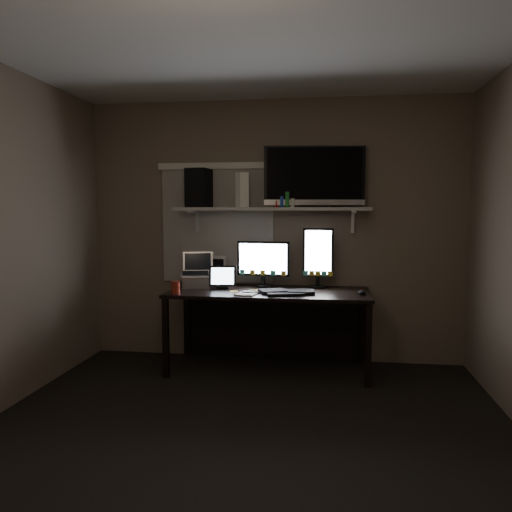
% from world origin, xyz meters
% --- Properties ---
extents(floor, '(3.60, 3.60, 0.00)m').
position_xyz_m(floor, '(0.00, 0.00, 0.00)').
color(floor, black).
rests_on(floor, ground).
extents(ceiling, '(3.60, 3.60, 0.00)m').
position_xyz_m(ceiling, '(0.00, 0.00, 2.50)').
color(ceiling, silver).
rests_on(ceiling, back_wall).
extents(back_wall, '(3.60, 0.00, 3.60)m').
position_xyz_m(back_wall, '(0.00, 1.80, 1.25)').
color(back_wall, '#766354').
rests_on(back_wall, floor).
extents(window_blinds, '(1.10, 0.02, 1.10)m').
position_xyz_m(window_blinds, '(-0.55, 1.79, 1.30)').
color(window_blinds, beige).
rests_on(window_blinds, back_wall).
extents(desk, '(1.80, 0.75, 0.73)m').
position_xyz_m(desk, '(0.00, 1.55, 0.55)').
color(desk, black).
rests_on(desk, floor).
extents(wall_shelf, '(1.80, 0.35, 0.03)m').
position_xyz_m(wall_shelf, '(0.00, 1.62, 1.46)').
color(wall_shelf, '#BABBB5').
rests_on(wall_shelf, back_wall).
extents(monitor_landscape, '(0.50, 0.11, 0.44)m').
position_xyz_m(monitor_landscape, '(-0.08, 1.64, 0.95)').
color(monitor_landscape, black).
rests_on(monitor_landscape, desk).
extents(monitor_portrait, '(0.29, 0.06, 0.57)m').
position_xyz_m(monitor_portrait, '(0.43, 1.66, 1.01)').
color(monitor_portrait, black).
rests_on(monitor_portrait, desk).
extents(keyboard, '(0.52, 0.31, 0.03)m').
position_xyz_m(keyboard, '(0.17, 1.30, 0.74)').
color(keyboard, black).
rests_on(keyboard, desk).
extents(mouse, '(0.07, 0.11, 0.04)m').
position_xyz_m(mouse, '(0.82, 1.34, 0.75)').
color(mouse, black).
rests_on(mouse, desk).
extents(notepad, '(0.21, 0.25, 0.01)m').
position_xyz_m(notepad, '(-0.16, 1.21, 0.74)').
color(notepad, white).
rests_on(notepad, desk).
extents(tablet, '(0.26, 0.14, 0.22)m').
position_xyz_m(tablet, '(-0.43, 1.46, 0.84)').
color(tablet, black).
rests_on(tablet, desk).
extents(file_sorter, '(0.23, 0.13, 0.27)m').
position_xyz_m(file_sorter, '(-0.58, 1.74, 0.87)').
color(file_sorter, black).
rests_on(file_sorter, desk).
extents(laptop, '(0.34, 0.30, 0.32)m').
position_xyz_m(laptop, '(-0.71, 1.52, 0.89)').
color(laptop, silver).
rests_on(laptop, desk).
extents(cup, '(0.09, 0.09, 0.11)m').
position_xyz_m(cup, '(-0.78, 1.13, 0.79)').
color(cup, maroon).
rests_on(cup, desk).
extents(sticky_notes, '(0.33, 0.27, 0.00)m').
position_xyz_m(sticky_notes, '(-0.25, 1.36, 0.73)').
color(sticky_notes, yellow).
rests_on(sticky_notes, desk).
extents(tv, '(0.94, 0.29, 0.55)m').
position_xyz_m(tv, '(0.39, 1.65, 1.76)').
color(tv, black).
rests_on(tv, wall_shelf).
extents(game_console, '(0.16, 0.28, 0.32)m').
position_xyz_m(game_console, '(-0.28, 1.65, 1.64)').
color(game_console, silver).
rests_on(game_console, wall_shelf).
extents(speaker, '(0.22, 0.26, 0.36)m').
position_xyz_m(speaker, '(-0.69, 1.62, 1.66)').
color(speaker, black).
rests_on(speaker, wall_shelf).
extents(bottles, '(0.23, 0.09, 0.14)m').
position_xyz_m(bottles, '(0.12, 1.59, 1.55)').
color(bottles, '#A50F0C').
rests_on(bottles, wall_shelf).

